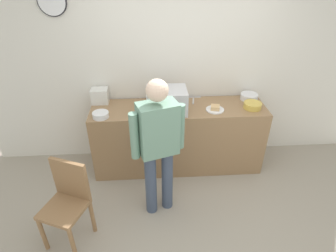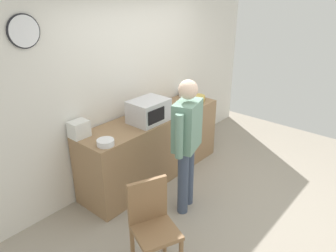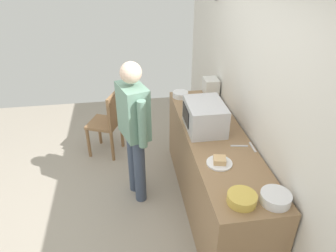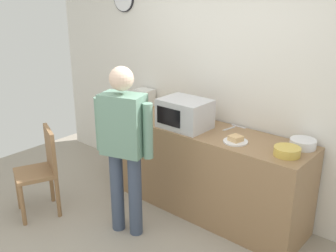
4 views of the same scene
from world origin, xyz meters
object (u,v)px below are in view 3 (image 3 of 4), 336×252
mixing_bowl (242,199)px  toaster (211,86)px  cereal_bowl (276,198)px  fork_utensil (253,147)px  spoon_utensil (239,146)px  person_standing (134,124)px  wooden_chair (109,121)px  salad_bowl (180,94)px  microwave (205,116)px  sandwich_plate (219,162)px

mixing_bowl → toaster: toaster is taller
cereal_bowl → fork_utensil: (-0.74, 0.11, -0.04)m
spoon_utensil → person_standing: bearing=-117.4°
fork_utensil → wooden_chair: (-1.50, -1.44, -0.42)m
salad_bowl → fork_utensil: (1.24, 0.48, -0.03)m
person_standing → wooden_chair: size_ratio=1.78×
cereal_bowl → toaster: size_ratio=1.07×
toaster → person_standing: (0.74, -1.04, -0.06)m
salad_bowl → microwave: bearing=7.2°
toaster → fork_utensil: 1.30m
mixing_bowl → toaster: (-2.00, 0.30, 0.06)m
wooden_chair → microwave: bearing=44.4°
mixing_bowl → spoon_utensil: mixing_bowl is taller
salad_bowl → person_standing: (0.68, -0.63, 0.01)m
microwave → mixing_bowl: microwave is taller
microwave → mixing_bowl: 1.13m
salad_bowl → person_standing: size_ratio=0.12×
mixing_bowl → fork_utensil: 0.79m
person_standing → sandwich_plate: bearing=43.6°
microwave → cereal_bowl: bearing=13.0°
fork_utensil → spoon_utensil: 0.13m
sandwich_plate → spoon_utensil: 0.37m
sandwich_plate → person_standing: 1.05m
sandwich_plate → cereal_bowl: cereal_bowl is taller
mixing_bowl → spoon_utensil: size_ratio=1.35×
microwave → spoon_utensil: microwave is taller
sandwich_plate → mixing_bowl: size_ratio=1.02×
microwave → salad_bowl: 0.83m
fork_utensil → person_standing: bearing=-116.5°
wooden_chair → cereal_bowl: bearing=30.6°
sandwich_plate → toaster: bearing=167.8°
fork_utensil → person_standing: 1.25m
cereal_bowl → person_standing: 1.64m
salad_bowl → fork_utensil: size_ratio=1.18×
cereal_bowl → spoon_utensil: size_ratio=1.39×
sandwich_plate → spoon_utensil: (-0.24, 0.27, -0.02)m
microwave → wooden_chair: (-1.08, -1.06, -0.56)m
salad_bowl → cereal_bowl: size_ratio=0.85×
microwave → wooden_chair: microwave is taller
cereal_bowl → spoon_utensil: cereal_bowl is taller
toaster → wooden_chair: 1.47m
toaster → wooden_chair: bearing=-98.4°
sandwich_plate → salad_bowl: bearing=-176.5°
person_standing → wooden_chair: 1.09m
sandwich_plate → cereal_bowl: 0.60m
person_standing → fork_utensil: bearing=63.5°
microwave → fork_utensil: bearing=42.1°
toaster → spoon_utensil: 1.26m
toaster → fork_utensil: size_ratio=1.29×
salad_bowl → spoon_utensil: salad_bowl is taller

